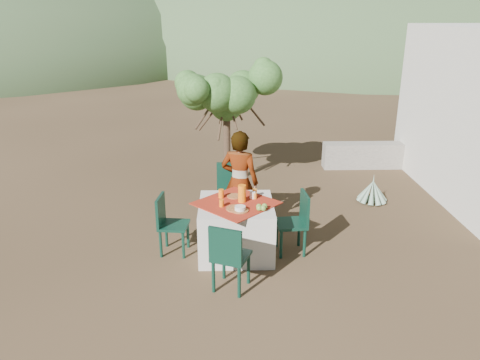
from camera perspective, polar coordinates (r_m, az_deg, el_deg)
name	(u,v)px	position (r m, az deg, el deg)	size (l,w,h in m)	color
ground	(214,241)	(7.08, -3.19, -7.38)	(160.00, 160.00, 0.00)	#342617
table	(236,228)	(6.58, -0.47, -5.86)	(1.30, 1.30, 0.76)	silver
chair_far	(231,191)	(7.41, -1.13, -1.41)	(0.48, 0.48, 0.99)	black
chair_near	(229,255)	(5.66, -1.38, -9.12)	(0.54, 0.54, 0.89)	black
chair_left	(169,222)	(6.62, -8.71, -5.05)	(0.44, 0.44, 0.85)	black
chair_right	(296,220)	(6.60, 6.89, -4.85)	(0.44, 0.44, 0.89)	black
person	(240,182)	(7.08, -0.04, -0.25)	(0.58, 0.38, 1.60)	#8C6651
shrub_tree	(230,99)	(8.97, -1.23, 9.86)	(1.80, 1.77, 2.12)	#483424
agave	(372,192)	(8.70, 15.84, -1.38)	(0.55, 0.53, 0.58)	gray
stone_wall	(383,155)	(10.68, 17.01, 2.91)	(2.60, 0.35, 0.55)	gray
hill_near_right	(361,50)	(44.01, 14.54, 15.13)	(48.00, 48.00, 20.00)	#2E4A29
hill_far_center	(192,39)	(58.53, -5.89, 16.68)	(60.00, 60.00, 24.00)	slate
plate_far	(234,196)	(6.63, -0.69, -1.99)	(0.21, 0.21, 0.01)	brown
plate_near	(236,209)	(6.22, -0.53, -3.50)	(0.26, 0.26, 0.01)	brown
glass_far	(221,194)	(6.58, -2.32, -1.67)	(0.07, 0.07, 0.12)	orange
glass_near	(222,203)	(6.29, -2.27, -2.85)	(0.06, 0.06, 0.10)	orange
juice_pitcher	(242,194)	(6.41, 0.25, -1.66)	(0.11, 0.11, 0.24)	orange
bowl_plate	(240,210)	(6.17, 0.01, -3.72)	(0.23, 0.23, 0.01)	brown
white_bowl	(240,208)	(6.16, 0.01, -3.45)	(0.14, 0.14, 0.05)	silver
jar_left	(255,196)	(6.55, 1.82, -1.92)	(0.06, 0.06, 0.09)	orange
jar_right	(255,193)	(6.64, 1.80, -1.54)	(0.07, 0.07, 0.11)	orange
napkin_holder	(252,195)	(6.55, 1.53, -1.86)	(0.08, 0.05, 0.10)	silver
fruit_cluster	(261,207)	(6.19, 2.63, -3.34)	(0.15, 0.14, 0.08)	olive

